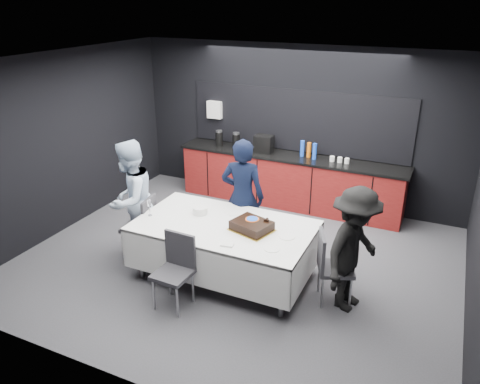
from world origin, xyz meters
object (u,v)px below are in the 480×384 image
at_px(chair_left, 143,222).
at_px(chair_near, 176,265).
at_px(cake_assembly, 252,226).
at_px(plate_stack, 200,210).
at_px(chair_right, 330,263).
at_px(party_table, 224,234).
at_px(person_left, 131,200).
at_px(person_center, 243,197).
at_px(champagne_flute, 149,205).
at_px(person_right, 354,250).

xyz_separation_m(chair_left, chair_near, (1.04, -0.78, 0.00)).
height_order(cake_assembly, plate_stack, cake_assembly).
distance_m(plate_stack, chair_right, 1.88).
distance_m(cake_assembly, chair_near, 1.07).
bearing_deg(party_table, person_left, -179.79).
height_order(chair_near, person_center, person_center).
distance_m(plate_stack, person_center, 0.70).
bearing_deg(cake_assembly, person_center, 122.29).
xyz_separation_m(champagne_flute, person_center, (0.97, 0.92, -0.07)).
bearing_deg(plate_stack, chair_left, -169.75).
bearing_deg(party_table, chair_near, -108.54).
xyz_separation_m(party_table, champagne_flute, (-1.04, -0.17, 0.30)).
distance_m(party_table, person_left, 1.50).
distance_m(party_table, person_center, 0.78).
bearing_deg(person_center, person_right, 148.42).
bearing_deg(chair_near, plate_stack, 100.91).
height_order(chair_left, person_left, person_left).
relative_size(champagne_flute, chair_near, 0.24).
relative_size(cake_assembly, person_left, 0.34).
relative_size(party_table, person_left, 1.34).
xyz_separation_m(cake_assembly, chair_left, (-1.70, -0.01, -0.31)).
bearing_deg(chair_right, party_table, -177.71).
bearing_deg(chair_right, person_center, 155.08).
height_order(champagne_flute, person_left, person_left).
distance_m(plate_stack, chair_near, 1.00).
height_order(cake_assembly, chair_left, cake_assembly).
distance_m(chair_left, chair_right, 2.72).
height_order(person_center, person_right, person_center).
xyz_separation_m(party_table, person_left, (-1.48, -0.01, 0.22)).
height_order(plate_stack, chair_left, chair_left).
distance_m(cake_assembly, plate_stack, 0.85).
relative_size(champagne_flute, person_left, 0.13).
height_order(chair_near, person_right, person_right).
distance_m(champagne_flute, chair_left, 0.51).
xyz_separation_m(chair_near, person_center, (0.19, 1.53, 0.33)).
relative_size(party_table, cake_assembly, 3.91).
relative_size(champagne_flute, person_center, 0.13).
relative_size(person_center, person_right, 1.10).
height_order(champagne_flute, chair_left, champagne_flute).
bearing_deg(person_center, person_left, 18.30).
height_order(party_table, person_right, person_right).
bearing_deg(champagne_flute, plate_stack, 29.06).
relative_size(party_table, plate_stack, 11.66).
bearing_deg(cake_assembly, person_left, -179.53).
height_order(chair_right, person_left, person_left).
xyz_separation_m(chair_right, person_left, (-2.89, -0.06, 0.33)).
xyz_separation_m(plate_stack, person_right, (2.13, -0.11, -0.04)).
height_order(chair_near, person_left, person_left).
bearing_deg(person_right, person_center, 83.82).
bearing_deg(champagne_flute, cake_assembly, 7.34).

